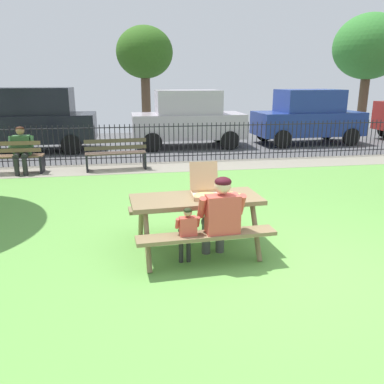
% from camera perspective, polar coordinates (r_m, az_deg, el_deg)
% --- Properties ---
extents(ground, '(28.00, 11.10, 0.02)m').
position_cam_1_polar(ground, '(6.63, 7.74, -5.08)').
color(ground, '#64A147').
extents(cobblestone_walkway, '(28.00, 1.40, 0.01)m').
position_cam_1_polar(cobblestone_walkway, '(11.16, 0.37, 3.76)').
color(cobblestone_walkway, gray).
extents(street_asphalt, '(28.00, 6.82, 0.01)m').
position_cam_1_polar(street_asphalt, '(15.16, -2.36, 6.99)').
color(street_asphalt, '#515154').
extents(picnic_table_foreground, '(1.88, 1.57, 0.79)m').
position_cam_1_polar(picnic_table_foreground, '(5.55, 0.59, -2.47)').
color(picnic_table_foreground, olive).
rests_on(picnic_table_foreground, ground).
extents(pizza_box_open, '(0.41, 0.47, 0.45)m').
position_cam_1_polar(pizza_box_open, '(5.56, 1.95, 0.34)').
color(pizza_box_open, tan).
rests_on(pizza_box_open, picnic_table_foreground).
extents(pizza_slice_on_table, '(0.26, 0.21, 0.02)m').
position_cam_1_polar(pizza_slice_on_table, '(5.71, 5.52, -0.15)').
color(pizza_slice_on_table, '#E9C556').
rests_on(pizza_slice_on_table, picnic_table_foreground).
extents(adult_at_table, '(0.62, 0.61, 1.19)m').
position_cam_1_polar(adult_at_table, '(5.13, 4.08, -3.40)').
color(adult_at_table, '#4A4A4A').
rests_on(adult_at_table, ground).
extents(child_at_table, '(0.32, 0.31, 0.82)m').
position_cam_1_polar(child_at_table, '(5.05, -0.73, -5.56)').
color(child_at_table, '#292929').
rests_on(child_at_table, ground).
extents(iron_fence_streetside, '(18.20, 0.03, 1.12)m').
position_cam_1_polar(iron_fence_streetside, '(11.73, -0.22, 7.22)').
color(iron_fence_streetside, black).
rests_on(iron_fence_streetside, ground).
extents(park_bench_left, '(1.60, 0.47, 0.85)m').
position_cam_1_polar(park_bench_left, '(11.16, -24.68, 4.51)').
color(park_bench_left, brown).
rests_on(park_bench_left, ground).
extents(park_bench_center, '(1.63, 0.59, 0.85)m').
position_cam_1_polar(park_bench_center, '(10.78, -10.89, 5.32)').
color(park_bench_center, brown).
rests_on(park_bench_center, ground).
extents(person_on_park_bench, '(0.62, 0.60, 1.19)m').
position_cam_1_polar(person_on_park_bench, '(11.07, -23.32, 5.85)').
color(person_on_park_bench, black).
rests_on(person_on_park_bench, ground).
extents(parked_car_left, '(4.61, 1.97, 2.08)m').
position_cam_1_polar(parked_car_left, '(14.41, -23.07, 9.71)').
color(parked_car_left, black).
rests_on(parked_car_left, ground).
extents(parked_car_center, '(3.90, 1.84, 1.98)m').
position_cam_1_polar(parked_car_center, '(14.22, -0.60, 10.54)').
color(parked_car_center, '#BCB0BB').
rests_on(parked_car_center, ground).
extents(parked_car_right, '(3.95, 1.93, 1.98)m').
position_cam_1_polar(parked_car_right, '(15.58, 16.31, 10.39)').
color(parked_car_right, navy).
rests_on(parked_car_right, ground).
extents(far_tree_midleft, '(2.65, 2.65, 4.75)m').
position_cam_1_polar(far_tree_midleft, '(19.81, -6.83, 19.14)').
color(far_tree_midleft, brown).
rests_on(far_tree_midleft, ground).
extents(far_tree_center, '(3.62, 3.62, 5.57)m').
position_cam_1_polar(far_tree_center, '(23.47, 24.10, 18.45)').
color(far_tree_center, brown).
rests_on(far_tree_center, ground).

